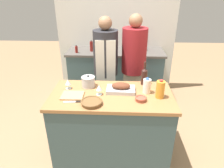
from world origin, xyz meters
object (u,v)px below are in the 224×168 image
Objects in this scene: stand_mixer at (139,44)px; person_cook_guest at (134,65)px; milk_jug at (147,86)px; wine_glass_left at (99,88)px; knife_chef at (74,102)px; person_cook_aproned at (106,67)px; condiment_bottle_tall at (91,46)px; mixing_bowl at (141,99)px; wine_bottle_green at (144,76)px; juice_jug at (160,89)px; condiment_bottle_extra at (94,45)px; stock_pot at (88,82)px; condiment_bottle_short at (76,49)px; wine_glass_right at (68,82)px; cutting_board at (73,95)px; roasting_pan at (121,88)px; wicker_basket at (91,102)px.

stand_mixer is 0.19× the size of person_cook_guest.
milk_jug is at bearing -83.46° from person_cook_guest.
knife_chef is (-0.26, -0.19, -0.08)m from wine_glass_left.
person_cook_aproned is at bearing -122.95° from stand_mixer.
condiment_bottle_tall is 0.12× the size of person_cook_aproned.
stand_mixer is at bearing 79.11° from person_cook_guest.
mixing_bowl is at bearing 4.93° from knife_chef.
wine_bottle_green is (-0.01, 0.23, 0.03)m from milk_jug.
juice_jug is at bearing -66.29° from wine_bottle_green.
knife_chef is 0.70× the size of stand_mixer.
condiment_bottle_tall is at bearing 120.32° from milk_jug.
mixing_bowl is 0.72× the size of condiment_bottle_extra.
juice_jug is at bearing -60.56° from condiment_bottle_extra.
wine_bottle_green reaches higher than juice_jug.
juice_jug is at bearing -2.86° from wine_glass_left.
mixing_bowl is at bearing -158.85° from juice_jug.
stock_pot is at bearing 127.39° from wine_glass_left.
wine_glass_right is at bearing -82.90° from condiment_bottle_short.
wine_bottle_green reaches higher than wine_glass_left.
wine_glass_left is 0.08× the size of person_cook_aproned.
stock_pot is 0.72m from mixing_bowl.
wine_glass_left is 0.71× the size of condiment_bottle_extra.
milk_jug is 0.11× the size of person_cook_guest.
condiment_bottle_short is 0.08× the size of person_cook_guest.
stock_pot is 0.88× the size of milk_jug.
wine_glass_right is (-0.40, 0.14, -0.00)m from wine_glass_left.
milk_jug reaches higher than cutting_board.
stand_mixer is at bearing 78.42° from roasting_pan.
condiment_bottle_short is 0.08× the size of person_cook_aproned.
mixing_bowl is 1.86m from condiment_bottle_tall.
person_cook_guest is (0.85, 0.74, -0.03)m from wine_glass_right.
person_cook_guest is (0.45, 0.87, -0.03)m from wine_glass_left.
stand_mixer is (0.01, 1.58, 0.10)m from milk_jug.
juice_jug reaches higher than cutting_board.
person_cook_guest is (-0.10, 0.57, -0.06)m from wine_bottle_green.
person_cook_guest is (0.71, 1.06, 0.05)m from knife_chef.
mixing_bowl is 0.08× the size of person_cook_guest.
wine_bottle_green is at bearing -81.29° from person_cook_guest.
milk_jug is 0.62× the size of wine_bottle_green.
cutting_board is 1.73m from condiment_bottle_extra.
mixing_bowl is 0.44m from wine_bottle_green.
condiment_bottle_tall is (-0.25, 1.78, 0.13)m from wicker_basket.
stock_pot reaches higher than mixing_bowl.
milk_jug is (0.31, -0.02, 0.05)m from roasting_pan.
condiment_bottle_extra is (-0.83, 1.60, 0.05)m from milk_jug.
stock_pot is 1.33× the size of wine_glass_left.
roasting_pan is 1.11× the size of stand_mixer.
stock_pot reaches higher than wine_glass_right.
wine_bottle_green reaches higher than wicker_basket.
cutting_board reaches higher than knife_chef.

